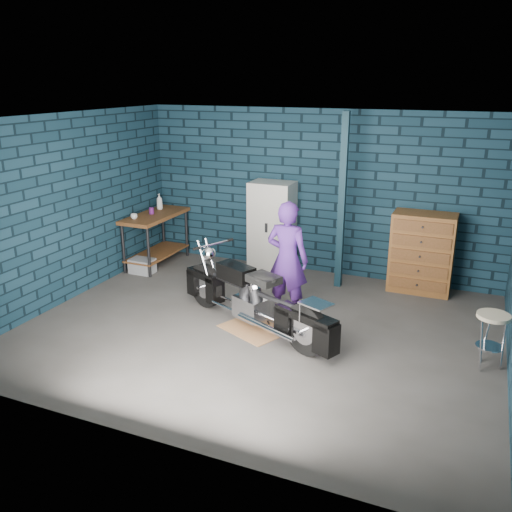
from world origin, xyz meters
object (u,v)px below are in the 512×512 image
Objects in this scene: person at (287,260)px; locker at (272,227)px; tool_chest at (422,253)px; storage_bin at (142,266)px; shop_stool at (490,341)px; workbench at (156,239)px; motorcycle at (254,294)px.

person reaches higher than locker.
tool_chest is (1.58, 1.65, -0.20)m from person.
tool_chest reaches higher than storage_bin.
shop_stool is at bearing -31.38° from locker.
storage_bin is at bearing -153.14° from locker.
locker is 2.46m from tool_chest.
tool_chest reaches higher than shop_stool.
person reaches higher than workbench.
storage_bin is 0.32× the size of tool_chest.
motorcycle is 5.80× the size of storage_bin.
shop_stool is (2.61, -0.47, -0.48)m from person.
tool_chest reaches higher than workbench.
motorcycle is (2.62, -1.76, 0.05)m from workbench.
workbench is at bearing 163.41° from shop_stool.
shop_stool is at bearing -64.27° from tool_chest.
workbench is 0.86× the size of person.
storage_bin is (0.02, -0.50, -0.33)m from workbench.
locker is at bearing -59.23° from person.
workbench is 0.60m from storage_bin.
storage_bin is 0.60× the size of shop_stool.
workbench is at bearing 92.29° from storage_bin.
workbench is 4.47m from tool_chest.
motorcycle is at bearing -128.93° from tool_chest.
motorcycle is 2.85m from shop_stool.
storage_bin is 5.56m from shop_stool.
locker is (1.96, 0.99, 0.64)m from storage_bin.
workbench is at bearing 170.42° from motorcycle.
storage_bin is at bearing -10.06° from person.
locker is (-0.87, 1.65, -0.05)m from person.
workbench is at bearing -173.65° from tool_chest.
locker reaches higher than workbench.
workbench is 2.12× the size of shop_stool.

